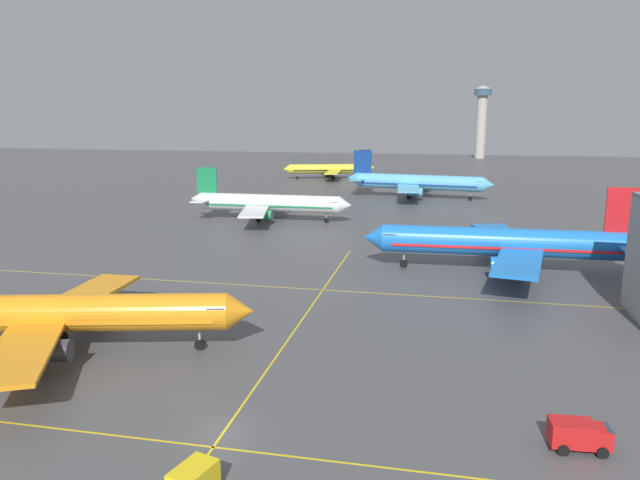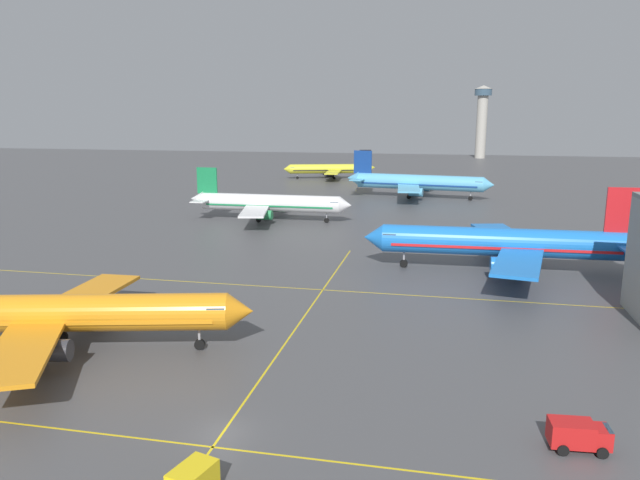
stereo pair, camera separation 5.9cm
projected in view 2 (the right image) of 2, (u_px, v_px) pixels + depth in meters
ground_plane at (223, 433)px, 44.49m from camera, size 600.00×600.00×0.00m
airliner_front_gate at (64, 314)px, 58.81m from camera, size 36.54×31.08×11.47m
airliner_second_row at (506, 243)px, 88.04m from camera, size 41.58×35.93×12.95m
airliner_third_row at (268, 203)px, 129.76m from camera, size 36.22×31.38×11.31m
airliner_far_left_stand at (417, 182)px, 163.57m from camera, size 40.47×34.62×12.58m
airliner_far_right_stand at (330, 169)px, 210.40m from camera, size 31.96×27.24×10.09m
taxiway_markings at (285, 344)px, 61.28m from camera, size 136.76×86.05×0.01m
service_truck_catering at (579, 434)px, 42.05m from camera, size 4.25×2.42×2.10m
control_tower at (482, 116)px, 299.00m from camera, size 8.82×8.82×35.84m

